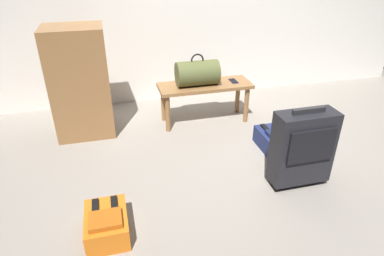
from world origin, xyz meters
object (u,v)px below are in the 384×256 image
object	(u,v)px
backpack_navy	(275,140)
side_cabinet	(80,83)
backpack_orange	(107,224)
cell_phone	(233,81)
suitcase_upright_charcoal	(303,147)
duffel_bag_olive	(197,73)
bench	(205,90)

from	to	relation	value
backpack_navy	side_cabinet	world-z (taller)	side_cabinet
backpack_orange	side_cabinet	distance (m)	1.61
cell_phone	suitcase_upright_charcoal	world-z (taller)	suitcase_upright_charcoal
duffel_bag_olive	cell_phone	bearing A→B (deg)	0.40
suitcase_upright_charcoal	backpack_orange	bearing A→B (deg)	-173.16
side_cabinet	suitcase_upright_charcoal	bearing A→B (deg)	-38.59
duffel_bag_olive	backpack_orange	world-z (taller)	duffel_bag_olive
bench	backpack_orange	xyz separation A→B (m)	(-1.12, -1.47, -0.28)
cell_phone	backpack_navy	bearing A→B (deg)	-77.02
suitcase_upright_charcoal	duffel_bag_olive	bearing A→B (deg)	111.52
duffel_bag_olive	backpack_navy	size ratio (longest dim) A/B	1.16
bench	suitcase_upright_charcoal	size ratio (longest dim) A/B	1.46
duffel_bag_olive	backpack_navy	world-z (taller)	duffel_bag_olive
cell_phone	backpack_navy	distance (m)	0.83
backpack_navy	side_cabinet	xyz separation A→B (m)	(-1.76, 0.79, 0.46)
duffel_bag_olive	cell_phone	distance (m)	0.43
cell_phone	backpack_orange	bearing A→B (deg)	-134.37
bench	backpack_orange	bearing A→B (deg)	-127.23
cell_phone	suitcase_upright_charcoal	bearing A→B (deg)	-85.78
suitcase_upright_charcoal	side_cabinet	xyz separation A→B (m)	(-1.69, 1.35, 0.20)
bench	backpack_navy	xyz separation A→B (m)	(0.49, -0.73, -0.28)
duffel_bag_olive	cell_phone	size ratio (longest dim) A/B	3.06
cell_phone	backpack_orange	world-z (taller)	cell_phone
bench	backpack_orange	world-z (taller)	bench
backpack_orange	backpack_navy	xyz separation A→B (m)	(1.61, 0.74, 0.00)
bench	backpack_navy	distance (m)	0.92
cell_phone	backpack_orange	size ratio (longest dim) A/B	0.38
backpack_orange	side_cabinet	size ratio (longest dim) A/B	0.35
side_cabinet	backpack_orange	bearing A→B (deg)	-84.28
duffel_bag_olive	bench	bearing A→B (deg)	0.00
duffel_bag_olive	backpack_orange	bearing A→B (deg)	-124.99
cell_phone	suitcase_upright_charcoal	distance (m)	1.30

